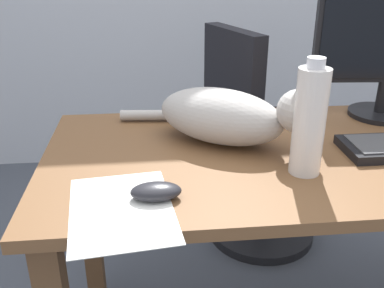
{
  "coord_description": "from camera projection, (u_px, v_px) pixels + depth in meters",
  "views": [
    {
      "loc": [
        -0.45,
        -1.03,
        1.22
      ],
      "look_at": [
        -0.35,
        -0.07,
        0.79
      ],
      "focal_mm": 40.81,
      "sensor_mm": 36.0,
      "label": 1
    }
  ],
  "objects": [
    {
      "name": "computer_mouse",
      "position": [
        156.0,
        191.0,
        0.93
      ],
      "size": [
        0.11,
        0.06,
        0.04
      ],
      "primitive_type": "ellipsoid",
      "color": "#232328",
      "rests_on": "desk"
    },
    {
      "name": "office_chair",
      "position": [
        257.0,
        154.0,
        1.87
      ],
      "size": [
        0.51,
        0.48,
        0.96
      ],
      "color": "black",
      "rests_on": "ground_plane"
    },
    {
      "name": "cat",
      "position": [
        228.0,
        115.0,
        1.18
      ],
      "size": [
        0.52,
        0.38,
        0.2
      ],
      "color": "#B2ADA8",
      "rests_on": "desk"
    },
    {
      "name": "water_bottle",
      "position": [
        309.0,
        121.0,
        1.0
      ],
      "size": [
        0.07,
        0.07,
        0.28
      ],
      "color": "silver",
      "rests_on": "desk"
    },
    {
      "name": "paper_sheet",
      "position": [
        122.0,
        209.0,
        0.9
      ],
      "size": [
        0.24,
        0.32,
        0.0
      ],
      "primitive_type": "cube",
      "rotation": [
        0.0,
        0.0,
        0.12
      ],
      "color": "white",
      "rests_on": "desk"
    },
    {
      "name": "desk",
      "position": [
        314.0,
        183.0,
        1.22
      ],
      "size": [
        1.46,
        0.68,
        0.73
      ],
      "color": "brown",
      "rests_on": "ground_plane"
    }
  ]
}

